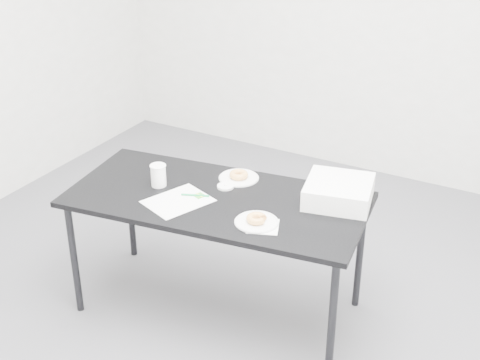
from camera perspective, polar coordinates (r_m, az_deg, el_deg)
The scene contains 13 objects.
floor at distance 3.96m, azimuth -1.75°, elevation -9.59°, with size 4.00×4.00×0.00m, color #525257.
table at distance 3.50m, azimuth -1.99°, elevation -2.24°, with size 1.63×0.92×0.71m.
scorecard at distance 3.44m, azimuth -5.31°, elevation -1.80°, with size 0.25×0.32×0.00m, color white.
logo_patch at distance 3.48m, azimuth -3.48°, elevation -1.33°, with size 0.05×0.05×0.00m, color green.
pen at distance 3.48m, azimuth -3.85°, elevation -1.30°, with size 0.01×0.01×0.15m, color #0D9148.
napkin at distance 3.21m, azimuth 1.97°, elevation -3.97°, with size 0.15×0.15×0.00m, color white.
plate_near at distance 3.24m, azimuth 1.42°, elevation -3.61°, with size 0.21×0.21×0.01m, color white.
donut_near at distance 3.23m, azimuth 1.42°, elevation -3.31°, with size 0.10×0.10×0.03m, color #E28E47.
plate_far at distance 3.66m, azimuth -0.11°, elevation 0.18°, with size 0.22×0.22×0.01m, color white.
donut_far at distance 3.65m, azimuth -0.11°, elevation 0.46°, with size 0.10×0.10×0.03m, color #E28E47.
coffee_cup at distance 3.58m, azimuth -6.98°, elevation 0.40°, with size 0.08×0.08×0.12m, color white.
cup_lid at distance 3.56m, azimuth -1.25°, elevation -0.56°, with size 0.09×0.09×0.01m, color white.
bakery_box at distance 3.44m, azimuth 8.43°, elevation -0.99°, with size 0.33×0.33×0.11m, color white.
Camera 1 is at (1.64, -2.73, 2.35)m, focal length 50.00 mm.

